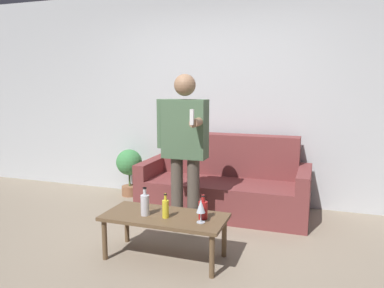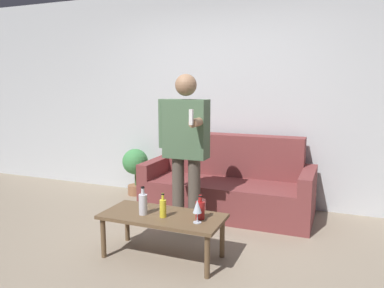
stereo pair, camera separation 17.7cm
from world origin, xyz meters
name	(u,v)px [view 2 (the right image)]	position (x,y,z in m)	size (l,w,h in m)	color
ground_plane	(153,261)	(0.00, 0.00, 0.00)	(16.00, 16.00, 0.00)	gray
wall_back	(222,97)	(0.00, 1.93, 1.35)	(8.00, 0.06, 2.70)	silver
couch	(228,186)	(0.24, 1.47, 0.31)	(1.95, 0.82, 0.90)	brown
coffee_table	(163,220)	(0.05, 0.10, 0.35)	(1.06, 0.49, 0.39)	brown
bottle_orange	(200,209)	(0.39, 0.13, 0.47)	(0.08, 0.08, 0.21)	#B21E1E
bottle_green	(163,208)	(0.08, 0.05, 0.47)	(0.06, 0.06, 0.21)	yellow
bottle_dark	(143,204)	(-0.11, 0.05, 0.49)	(0.07, 0.07, 0.25)	silver
wine_glass_near	(197,207)	(0.40, 0.04, 0.52)	(0.07, 0.07, 0.19)	silver
person_standing_front	(185,142)	(0.01, 0.71, 0.94)	(0.52, 0.42, 1.61)	brown
potted_plant	(135,165)	(-1.14, 1.67, 0.41)	(0.35, 0.35, 0.64)	#936042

